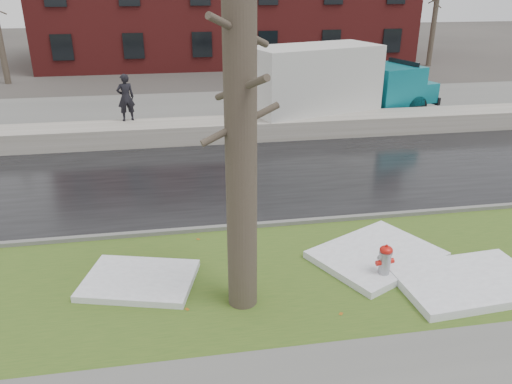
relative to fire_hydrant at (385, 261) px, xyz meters
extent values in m
plane|color=#47423D|center=(-1.75, 1.79, -0.48)|extent=(120.00, 120.00, 0.00)
cube|color=#32521B|center=(-1.75, 0.54, -0.46)|extent=(60.00, 4.50, 0.04)
cube|color=black|center=(-1.75, 6.29, -0.46)|extent=(60.00, 7.00, 0.03)
cube|color=slate|center=(-1.75, 14.79, -0.46)|extent=(60.00, 9.00, 0.03)
cube|color=slate|center=(-1.75, 2.79, -0.41)|extent=(60.00, 0.15, 0.14)
cube|color=#AAA49C|center=(-1.75, 10.49, -0.10)|extent=(60.00, 1.60, 0.75)
cylinder|color=brown|center=(-7.75, 27.79, 2.77)|extent=(0.36, 0.36, 6.50)
cylinder|color=brown|center=(-7.75, 27.79, 3.72)|extent=(0.84, 1.62, 0.73)
cylinder|color=brown|center=(-7.75, 27.79, 3.12)|extent=(1.40, 0.61, 0.63)
cylinder|color=brown|center=(14.25, 25.79, 2.77)|extent=(0.36, 0.36, 6.50)
cylinder|color=brown|center=(14.25, 25.79, 3.72)|extent=(0.84, 1.62, 0.73)
cylinder|color=brown|center=(14.25, 25.79, 3.12)|extent=(1.40, 0.61, 0.63)
cylinder|color=gray|center=(0.00, -0.01, -0.08)|extent=(0.26, 0.26, 0.71)
ellipsoid|color=#B9150E|center=(0.00, -0.01, 0.27)|extent=(0.31, 0.31, 0.16)
cylinder|color=#B9150E|center=(0.00, -0.01, 0.36)|extent=(0.06, 0.06, 0.05)
cylinder|color=#B9150E|center=(-0.14, -0.02, -0.01)|extent=(0.11, 0.12, 0.11)
cylinder|color=#B9150E|center=(0.15, 0.01, -0.01)|extent=(0.11, 0.12, 0.11)
cylinder|color=gray|center=(-0.02, 0.14, -0.01)|extent=(0.15, 0.12, 0.14)
cylinder|color=brown|center=(-2.98, -0.28, 3.01)|extent=(0.59, 0.59, 6.89)
cylinder|color=brown|center=(-2.98, -0.28, 3.70)|extent=(0.71, 1.64, 0.72)
cylinder|color=brown|center=(-2.98, -0.28, 4.58)|extent=(1.15, 1.17, 0.65)
cylinder|color=brown|center=(-2.98, -0.28, 3.11)|extent=(1.41, 0.50, 0.62)
cube|color=black|center=(2.89, 12.00, 0.15)|extent=(7.68, 3.17, 0.21)
cube|color=beige|center=(1.69, 11.64, 1.55)|extent=(5.70, 3.83, 2.61)
cube|color=#0D6F7D|center=(5.53, 12.80, 0.97)|extent=(2.80, 2.87, 1.64)
cube|color=#0D6F7D|center=(6.87, 13.21, 0.59)|extent=(1.73, 2.37, 0.87)
cube|color=black|center=(6.18, 13.00, 1.55)|extent=(0.64, 1.87, 0.87)
cube|color=black|center=(-1.37, 10.71, -0.16)|extent=(1.92, 1.59, 0.65)
cylinder|color=black|center=(6.52, 12.04, 0.05)|extent=(1.10, 0.59, 1.06)
cylinder|color=black|center=(5.93, 13.99, 0.05)|extent=(1.10, 0.59, 1.06)
cylinder|color=black|center=(2.26, 10.75, 0.05)|extent=(1.10, 0.59, 1.06)
cylinder|color=black|center=(1.67, 12.69, 0.05)|extent=(1.10, 0.59, 1.06)
cylinder|color=black|center=(0.78, 10.30, 0.05)|extent=(1.10, 0.59, 1.06)
cylinder|color=black|center=(0.19, 12.24, 0.05)|extent=(1.10, 0.59, 1.06)
imported|color=black|center=(-5.84, 11.09, 1.17)|extent=(0.75, 0.59, 1.79)
cube|color=white|center=(0.20, 0.83, -0.36)|extent=(3.22, 2.96, 0.16)
cube|color=white|center=(-4.99, 0.70, -0.37)|extent=(2.54, 2.12, 0.14)
cube|color=white|center=(1.60, -0.51, -0.35)|extent=(2.92, 1.99, 0.18)
camera|label=1|loc=(-4.07, -8.26, 5.34)|focal=35.00mm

